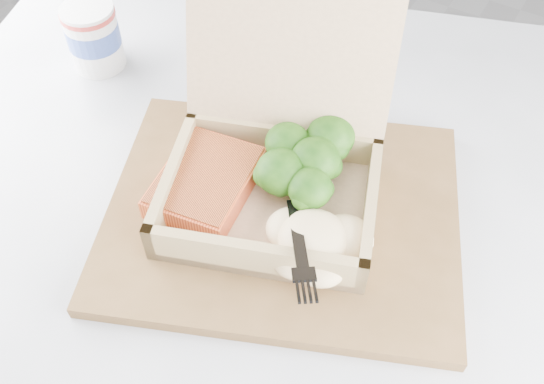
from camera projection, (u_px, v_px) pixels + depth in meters
The scene contains 10 objects.
floor at pixel (256, 357), 1.30m from camera, with size 4.00×4.00×0.00m, color #9B9CA1.
cafe_table at pixel (267, 337), 0.74m from camera, with size 1.09×1.09×0.75m.
serving_tray at pixel (283, 214), 0.60m from camera, with size 0.34×0.28×0.01m, color brown.
takeout_container at pixel (276, 152), 0.58m from camera, with size 0.26×0.27×0.19m.
salmon_fillet at pixel (206, 182), 0.59m from camera, with size 0.08×0.11×0.02m, color orange.
broccoli_pile at pixel (314, 167), 0.59m from camera, with size 0.12×0.12×0.04m, color #366B17, non-canonical shape.
mashed_potatoes at pixel (313, 239), 0.54m from camera, with size 0.10×0.09×0.04m, color beige.
plastic_fork at pixel (295, 216), 0.54m from camera, with size 0.09×0.12×0.03m.
paper_cup at pixel (93, 35), 0.73m from camera, with size 0.06×0.06×0.08m.
receipt at pixel (335, 109), 0.71m from camera, with size 0.07×0.12×0.00m, color white.
Camera 1 is at (0.31, -0.45, 1.24)m, focal length 40.00 mm.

